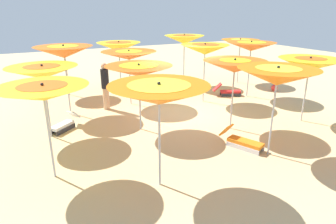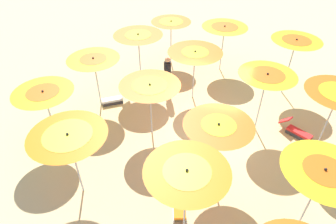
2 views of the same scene
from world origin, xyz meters
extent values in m
cube|color=#D1B57F|center=(0.00, 0.00, -0.02)|extent=(40.94, 40.94, 0.04)
cylinder|color=#B2B2B7|center=(4.62, 3.20, 1.00)|extent=(0.05, 0.05, 2.01)
cone|color=orange|center=(4.62, 3.20, 2.01)|extent=(1.93, 1.93, 0.31)
cone|color=yellow|center=(4.62, 3.20, 2.08)|extent=(1.14, 1.14, 0.18)
sphere|color=black|center=(4.62, 3.20, 2.19)|extent=(0.07, 0.07, 0.07)
cylinder|color=#B2B2B7|center=(1.95, 3.60, 1.15)|extent=(0.05, 0.05, 2.30)
cone|color=orange|center=(1.95, 3.60, 2.30)|extent=(2.05, 2.05, 0.42)
cone|color=yellow|center=(1.95, 3.60, 2.40)|extent=(1.07, 1.07, 0.22)
sphere|color=black|center=(1.95, 3.60, 2.54)|extent=(0.07, 0.07, 0.07)
cylinder|color=#B2B2B7|center=(-0.02, 4.53, 1.01)|extent=(0.05, 0.05, 2.01)
cone|color=yellow|center=(-0.02, 4.53, 2.01)|extent=(2.01, 2.01, 0.36)
cone|color=orange|center=(-0.02, 4.53, 2.11)|extent=(1.03, 1.03, 0.19)
sphere|color=black|center=(-0.02, 4.53, 2.23)|extent=(0.07, 0.07, 0.07)
cylinder|color=#B2B2B7|center=(-2.53, 4.75, 1.02)|extent=(0.05, 0.05, 2.05)
cone|color=yellow|center=(-2.53, 4.75, 2.05)|extent=(1.95, 1.95, 0.33)
cone|color=orange|center=(-2.53, 4.75, 2.13)|extent=(1.05, 1.05, 0.18)
sphere|color=black|center=(-2.53, 4.75, 2.24)|extent=(0.07, 0.07, 0.07)
cylinder|color=#B2B2B7|center=(4.83, 0.64, 1.00)|extent=(0.05, 0.05, 2.00)
cone|color=yellow|center=(4.83, 0.64, 2.00)|extent=(2.12, 2.12, 0.43)
cone|color=orange|center=(4.83, 0.64, 2.10)|extent=(1.25, 1.25, 0.26)
sphere|color=black|center=(4.83, 0.64, 2.25)|extent=(0.07, 0.07, 0.07)
cylinder|color=#B2B2B7|center=(2.02, 1.14, 1.00)|extent=(0.05, 0.05, 2.00)
cone|color=orange|center=(2.02, 1.14, 2.00)|extent=(2.20, 2.20, 0.34)
cone|color=yellow|center=(2.02, 1.14, 2.09)|extent=(1.06, 1.06, 0.16)
sphere|color=black|center=(2.02, 1.14, 2.20)|extent=(0.07, 0.07, 0.07)
cylinder|color=#B2B2B7|center=(-0.74, 1.83, 0.97)|extent=(0.05, 0.05, 1.94)
cone|color=orange|center=(-0.74, 1.83, 1.94)|extent=(2.10, 2.10, 0.34)
cone|color=yellow|center=(-0.74, 1.83, 2.02)|extent=(1.20, 1.20, 0.20)
sphere|color=black|center=(-0.74, 1.83, 2.15)|extent=(0.07, 0.07, 0.07)
cylinder|color=#B2B2B7|center=(-3.97, 2.67, 1.05)|extent=(0.05, 0.05, 2.11)
cone|color=orange|center=(-3.97, 2.67, 2.11)|extent=(2.09, 2.09, 0.42)
cone|color=yellow|center=(-3.97, 2.67, 2.19)|extent=(1.29, 1.29, 0.26)
sphere|color=black|center=(-3.97, 2.67, 2.35)|extent=(0.07, 0.07, 0.07)
cylinder|color=#B2B2B7|center=(3.89, -2.46, 1.15)|extent=(0.05, 0.05, 2.29)
cone|color=yellow|center=(3.89, -2.46, 2.29)|extent=(1.99, 1.99, 0.41)
cone|color=orange|center=(3.89, -2.46, 2.38)|extent=(1.15, 1.15, 0.24)
sphere|color=black|center=(3.89, -2.46, 2.53)|extent=(0.07, 0.07, 0.07)
cylinder|color=#B2B2B7|center=(0.95, -1.74, 1.09)|extent=(0.05, 0.05, 2.18)
cone|color=yellow|center=(0.95, -1.74, 2.18)|extent=(1.97, 1.97, 0.41)
cone|color=orange|center=(0.95, -1.74, 2.27)|extent=(1.17, 1.17, 0.24)
sphere|color=black|center=(0.95, -1.74, 2.42)|extent=(0.07, 0.07, 0.07)
cylinder|color=#B2B2B7|center=(-2.03, -0.84, 1.03)|extent=(0.05, 0.05, 2.07)
cone|color=orange|center=(-2.03, -0.84, 2.07)|extent=(1.98, 1.98, 0.38)
cone|color=yellow|center=(-2.03, -0.84, 2.17)|extent=(0.96, 0.96, 0.19)
sphere|color=black|center=(-2.03, -0.84, 2.29)|extent=(0.07, 0.07, 0.07)
cylinder|color=#B2B2B7|center=(-3.97, -0.60, 1.07)|extent=(0.05, 0.05, 2.15)
cone|color=orange|center=(-3.97, -0.60, 2.15)|extent=(2.02, 2.02, 0.44)
cone|color=yellow|center=(-3.97, -0.60, 2.25)|extent=(1.11, 1.11, 0.24)
sphere|color=black|center=(-3.97, -0.60, 2.40)|extent=(0.07, 0.07, 0.07)
cylinder|color=#B2B2B7|center=(0.68, -3.92, 1.10)|extent=(0.05, 0.05, 2.21)
cylinder|color=#B2B2B7|center=(-2.60, -3.53, 1.00)|extent=(0.05, 0.05, 2.00)
cone|color=yellow|center=(-2.60, -3.53, 2.00)|extent=(2.05, 2.05, 0.41)
cone|color=orange|center=(-2.60, -3.53, 2.11)|extent=(1.02, 1.02, 0.21)
sphere|color=black|center=(-2.60, -3.53, 2.23)|extent=(0.07, 0.07, 0.07)
cube|color=#333338|center=(1.22, -3.37, 0.07)|extent=(0.41, 0.83, 0.14)
cube|color=#333338|center=(0.95, -3.25, 0.07)|extent=(0.41, 0.83, 0.14)
cube|color=red|center=(1.08, -3.31, 0.19)|extent=(0.65, 0.94, 0.10)
cube|color=red|center=(1.35, -2.75, 0.41)|extent=(0.43, 0.48, 0.38)
cube|color=silver|center=(-3.35, -0.43, 0.07)|extent=(0.93, 0.42, 0.14)
cube|color=silver|center=(-3.49, -0.11, 0.07)|extent=(0.93, 0.42, 0.14)
cube|color=orange|center=(-3.42, -0.27, 0.19)|extent=(1.05, 0.70, 0.10)
cube|color=orange|center=(-2.84, -0.03, 0.40)|extent=(0.41, 0.44, 0.36)
cube|color=#333338|center=(0.18, 4.05, 0.07)|extent=(0.58, 0.68, 0.14)
cube|color=#333338|center=(0.40, 4.24, 0.07)|extent=(0.58, 0.68, 0.14)
cube|color=white|center=(0.29, 4.15, 0.19)|extent=(0.77, 0.84, 0.10)
cube|color=white|center=(0.67, 3.70, 0.38)|extent=(0.45, 0.46, 0.32)
cylinder|color=#D8A87F|center=(1.80, 2.24, 0.42)|extent=(0.24, 0.24, 0.85)
cylinder|color=black|center=(1.80, 2.24, 1.22)|extent=(0.30, 0.30, 0.74)
sphere|color=#D8A87F|center=(1.80, 2.24, 1.71)|extent=(0.23, 0.23, 0.23)
camera|label=1|loc=(-9.23, 5.16, 3.78)|focal=31.81mm
camera|label=2|loc=(-8.16, -1.85, 7.50)|focal=31.44mm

